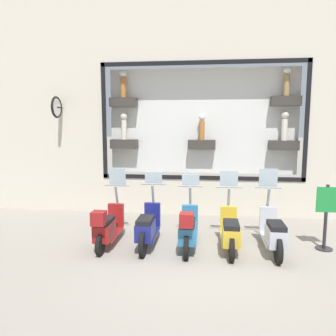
{
  "coord_description": "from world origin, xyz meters",
  "views": [
    {
      "loc": [
        -6.27,
        -0.19,
        2.74
      ],
      "look_at": [
        2.08,
        0.83,
        1.59
      ],
      "focal_mm": 35.0,
      "sensor_mm": 36.0,
      "label": 1
    }
  ],
  "objects_px": {
    "shop_sign_post": "(326,216)",
    "scooter_yellow_1": "(230,232)",
    "scooter_teal_2": "(188,229)",
    "scooter_navy_3": "(148,228)",
    "scooter_red_4": "(107,226)",
    "scooter_silver_0": "(273,233)"
  },
  "relations": [
    {
      "from": "shop_sign_post",
      "to": "scooter_yellow_1",
      "type": "bearing_deg",
      "value": 99.2
    },
    {
      "from": "scooter_teal_2",
      "to": "scooter_navy_3",
      "type": "xyz_separation_m",
      "value": [
        0.07,
        0.9,
        -0.02
      ]
    },
    {
      "from": "scooter_navy_3",
      "to": "shop_sign_post",
      "type": "height_order",
      "value": "scooter_navy_3"
    },
    {
      "from": "scooter_teal_2",
      "to": "scooter_red_4",
      "type": "height_order",
      "value": "scooter_red_4"
    },
    {
      "from": "scooter_teal_2",
      "to": "shop_sign_post",
      "type": "relative_size",
      "value": 1.25
    },
    {
      "from": "scooter_teal_2",
      "to": "shop_sign_post",
      "type": "height_order",
      "value": "scooter_teal_2"
    },
    {
      "from": "scooter_teal_2",
      "to": "scooter_yellow_1",
      "type": "bearing_deg",
      "value": -85.93
    },
    {
      "from": "scooter_yellow_1",
      "to": "scooter_red_4",
      "type": "height_order",
      "value": "scooter_red_4"
    },
    {
      "from": "scooter_red_4",
      "to": "shop_sign_post",
      "type": "xyz_separation_m",
      "value": [
        0.4,
        -4.76,
        0.3
      ]
    },
    {
      "from": "scooter_silver_0",
      "to": "scooter_navy_3",
      "type": "height_order",
      "value": "scooter_silver_0"
    },
    {
      "from": "scooter_silver_0",
      "to": "scooter_yellow_1",
      "type": "xyz_separation_m",
      "value": [
        -0.0,
        0.9,
        -0.01
      ]
    },
    {
      "from": "scooter_red_4",
      "to": "shop_sign_post",
      "type": "distance_m",
      "value": 4.79
    },
    {
      "from": "scooter_silver_0",
      "to": "scooter_yellow_1",
      "type": "height_order",
      "value": "scooter_silver_0"
    },
    {
      "from": "scooter_silver_0",
      "to": "scooter_yellow_1",
      "type": "bearing_deg",
      "value": 90.23
    },
    {
      "from": "scooter_yellow_1",
      "to": "shop_sign_post",
      "type": "height_order",
      "value": "scooter_yellow_1"
    },
    {
      "from": "scooter_silver_0",
      "to": "scooter_teal_2",
      "type": "height_order",
      "value": "scooter_silver_0"
    },
    {
      "from": "scooter_yellow_1",
      "to": "scooter_red_4",
      "type": "relative_size",
      "value": 1.0
    },
    {
      "from": "scooter_teal_2",
      "to": "shop_sign_post",
      "type": "xyz_separation_m",
      "value": [
        0.4,
        -2.96,
        0.29
      ]
    },
    {
      "from": "scooter_silver_0",
      "to": "shop_sign_post",
      "type": "xyz_separation_m",
      "value": [
        0.33,
        -1.16,
        0.32
      ]
    },
    {
      "from": "scooter_yellow_1",
      "to": "scooter_teal_2",
      "type": "xyz_separation_m",
      "value": [
        -0.06,
        0.9,
        0.04
      ]
    },
    {
      "from": "scooter_teal_2",
      "to": "scooter_silver_0",
      "type": "bearing_deg",
      "value": -87.85
    },
    {
      "from": "scooter_yellow_1",
      "to": "shop_sign_post",
      "type": "distance_m",
      "value": 2.11
    }
  ]
}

